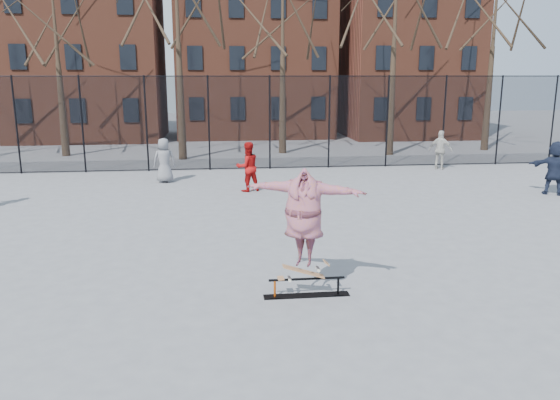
{
  "coord_description": "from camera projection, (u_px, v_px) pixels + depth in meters",
  "views": [
    {
      "loc": [
        -1.08,
        -10.45,
        3.99
      ],
      "look_at": [
        0.31,
        1.5,
        1.24
      ],
      "focal_mm": 35.0,
      "sensor_mm": 36.0,
      "label": 1
    }
  ],
  "objects": [
    {
      "name": "fence",
      "position": [
        241.0,
        122.0,
        23.26
      ],
      "size": [
        34.03,
        0.07,
        4.0
      ],
      "color": "black",
      "rests_on": "ground"
    },
    {
      "name": "ground",
      "position": [
        273.0,
        276.0,
        11.13
      ],
      "size": [
        100.0,
        100.0,
        0.0
      ],
      "primitive_type": "plane",
      "color": "slate"
    },
    {
      "name": "skate_rail",
      "position": [
        307.0,
        289.0,
        10.09
      ],
      "size": [
        1.6,
        0.25,
        0.35
      ],
      "color": "black",
      "rests_on": "ground"
    },
    {
      "name": "skater",
      "position": [
        304.0,
        226.0,
        9.81
      ],
      "size": [
        2.26,
        1.4,
        1.79
      ],
      "primitive_type": "imported",
      "rotation": [
        0.0,
        0.0,
        -0.4
      ],
      "color": "#523689",
      "rests_on": "skateboard"
    },
    {
      "name": "bystander_red",
      "position": [
        248.0,
        167.0,
        19.06
      ],
      "size": [
        1.02,
        0.91,
        1.74
      ],
      "primitive_type": "imported",
      "rotation": [
        0.0,
        0.0,
        3.5
      ],
      "color": "#A40E0E",
      "rests_on": "ground"
    },
    {
      "name": "bystander_navy",
      "position": [
        555.0,
        168.0,
        18.52
      ],
      "size": [
        1.71,
        1.43,
        1.84
      ],
      "primitive_type": "imported",
      "rotation": [
        0.0,
        0.0,
        2.52
      ],
      "color": "#1C2338",
      "rests_on": "ground"
    },
    {
      "name": "bystander_white",
      "position": [
        441.0,
        150.0,
        23.52
      ],
      "size": [
        1.04,
        0.92,
        1.69
      ],
      "primitive_type": "imported",
      "rotation": [
        0.0,
        0.0,
        2.5
      ],
      "color": "#BBB7AD",
      "rests_on": "ground"
    },
    {
      "name": "bystander_grey",
      "position": [
        164.0,
        160.0,
        20.65
      ],
      "size": [
        0.87,
        0.61,
        1.7
      ],
      "primitive_type": "imported",
      "rotation": [
        0.0,
        0.0,
        3.23
      ],
      "color": "slate",
      "rests_on": "ground"
    },
    {
      "name": "skateboard",
      "position": [
        303.0,
        275.0,
        10.02
      ],
      "size": [
        0.86,
        0.21,
        0.1
      ],
      "primitive_type": null,
      "color": "#9E673F",
      "rests_on": "skate_rail"
    },
    {
      "name": "tree_row",
      "position": [
        231.0,
        3.0,
        26.07
      ],
      "size": [
        33.66,
        7.46,
        10.67
      ],
      "color": "black",
      "rests_on": "ground"
    },
    {
      "name": "rowhouses",
      "position": [
        242.0,
        42.0,
        35.03
      ],
      "size": [
        29.0,
        7.0,
        13.0
      ],
      "color": "brown",
      "rests_on": "ground"
    }
  ]
}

